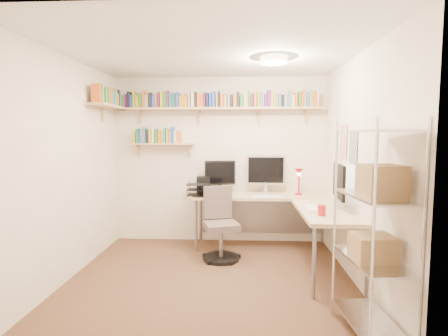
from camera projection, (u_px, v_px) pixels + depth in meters
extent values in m
plane|color=#4C3020|center=(210.00, 279.00, 3.96)|extent=(3.20, 3.20, 0.00)
cube|color=beige|center=(219.00, 160.00, 5.34)|extent=(3.20, 0.04, 2.50)
cube|color=beige|center=(69.00, 169.00, 3.93)|extent=(0.04, 3.00, 2.50)
cube|color=beige|center=(358.00, 170.00, 3.76)|extent=(0.04, 3.00, 2.50)
cube|color=beige|center=(190.00, 191.00, 2.35)|extent=(3.20, 0.04, 2.50)
cube|color=white|center=(210.00, 53.00, 3.73)|extent=(3.20, 3.00, 0.04)
cube|color=white|center=(343.00, 142.00, 4.28)|extent=(0.01, 0.30, 0.42)
cube|color=beige|center=(353.00, 147.00, 3.89)|extent=(0.01, 0.28, 0.38)
cylinder|color=#FFEAC6|center=(274.00, 61.00, 3.90)|extent=(0.30, 0.30, 0.06)
cube|color=tan|center=(218.00, 109.00, 5.14)|extent=(3.05, 0.25, 0.03)
cube|color=tan|center=(109.00, 107.00, 4.80)|extent=(0.25, 1.00, 0.03)
cube|color=tan|center=(162.00, 144.00, 5.26)|extent=(0.95, 0.20, 0.02)
cube|color=tan|center=(140.00, 114.00, 5.28)|extent=(0.03, 0.20, 0.20)
cube|color=tan|center=(199.00, 114.00, 5.23)|extent=(0.03, 0.20, 0.20)
cube|color=tan|center=(259.00, 114.00, 5.18)|extent=(0.03, 0.20, 0.20)
cube|color=tan|center=(307.00, 113.00, 5.15)|extent=(0.03, 0.20, 0.20)
cube|color=#5D1A63|center=(120.00, 101.00, 5.21)|extent=(0.02, 0.14, 0.20)
cube|color=#AF9C20|center=(123.00, 102.00, 5.21)|extent=(0.04, 0.13, 0.18)
cube|color=#5D1A63|center=(127.00, 101.00, 5.20)|extent=(0.04, 0.11, 0.20)
cube|color=black|center=(130.00, 100.00, 5.20)|extent=(0.04, 0.13, 0.24)
cube|color=#2242B3|center=(132.00, 102.00, 5.20)|extent=(0.03, 0.13, 0.19)
cube|color=#AF9C20|center=(135.00, 100.00, 5.19)|extent=(0.04, 0.11, 0.24)
cube|color=#AF9C20|center=(138.00, 102.00, 5.19)|extent=(0.04, 0.14, 0.18)
cube|color=#297C2D|center=(141.00, 101.00, 5.19)|extent=(0.04, 0.11, 0.21)
cube|color=#D6591C|center=(144.00, 100.00, 5.19)|extent=(0.04, 0.12, 0.24)
cube|color=gray|center=(147.00, 102.00, 5.19)|extent=(0.04, 0.12, 0.19)
cube|color=black|center=(151.00, 100.00, 5.18)|extent=(0.04, 0.13, 0.22)
cube|color=#2242B3|center=(154.00, 102.00, 5.18)|extent=(0.04, 0.14, 0.19)
cube|color=#C96B17|center=(157.00, 101.00, 5.18)|extent=(0.02, 0.14, 0.21)
cube|color=#5D1A63|center=(159.00, 100.00, 5.18)|extent=(0.03, 0.11, 0.23)
cube|color=#AF9C20|center=(162.00, 100.00, 5.17)|extent=(0.04, 0.12, 0.23)
cube|color=#297C2D|center=(166.00, 100.00, 5.17)|extent=(0.03, 0.14, 0.24)
cube|color=#5D1A63|center=(168.00, 100.00, 5.17)|extent=(0.03, 0.12, 0.25)
cube|color=#297C2D|center=(171.00, 101.00, 5.17)|extent=(0.03, 0.13, 0.20)
cube|color=#2242B3|center=(173.00, 100.00, 5.17)|extent=(0.03, 0.11, 0.22)
cube|color=#297C2D|center=(175.00, 101.00, 5.16)|extent=(0.02, 0.11, 0.21)
cube|color=#2242B3|center=(178.00, 100.00, 5.16)|extent=(0.04, 0.15, 0.22)
cube|color=#C96B17|center=(181.00, 102.00, 5.16)|extent=(0.04, 0.12, 0.17)
cube|color=#AF9C20|center=(183.00, 101.00, 5.16)|extent=(0.03, 0.13, 0.21)
cube|color=#C96B17|center=(186.00, 102.00, 5.16)|extent=(0.04, 0.14, 0.17)
cube|color=gray|center=(189.00, 100.00, 5.15)|extent=(0.04, 0.11, 0.23)
cube|color=beige|center=(193.00, 101.00, 5.15)|extent=(0.04, 0.14, 0.21)
cube|color=black|center=(196.00, 100.00, 5.15)|extent=(0.03, 0.12, 0.23)
cube|color=#D6591C|center=(199.00, 100.00, 5.15)|extent=(0.04, 0.13, 0.22)
cube|color=#C96B17|center=(202.00, 101.00, 5.14)|extent=(0.03, 0.13, 0.20)
cube|color=#5D1A63|center=(204.00, 100.00, 5.14)|extent=(0.03, 0.13, 0.21)
cube|color=black|center=(207.00, 100.00, 5.14)|extent=(0.04, 0.13, 0.21)
cube|color=#2242B3|center=(211.00, 101.00, 5.14)|extent=(0.04, 0.12, 0.21)
cube|color=#2242B3|center=(214.00, 100.00, 5.13)|extent=(0.04, 0.15, 0.24)
cube|color=#AF9C20|center=(217.00, 100.00, 5.13)|extent=(0.02, 0.14, 0.21)
cube|color=black|center=(219.00, 100.00, 5.13)|extent=(0.03, 0.11, 0.23)
cube|color=#D6591C|center=(222.00, 101.00, 5.13)|extent=(0.04, 0.13, 0.19)
cube|color=gray|center=(225.00, 101.00, 5.13)|extent=(0.04, 0.12, 0.19)
cube|color=gray|center=(229.00, 100.00, 5.12)|extent=(0.03, 0.14, 0.23)
cube|color=black|center=(232.00, 101.00, 5.12)|extent=(0.03, 0.14, 0.18)
cube|color=#C96B17|center=(235.00, 100.00, 5.12)|extent=(0.04, 0.14, 0.22)
cube|color=black|center=(238.00, 100.00, 5.12)|extent=(0.03, 0.13, 0.22)
cube|color=#297C2D|center=(242.00, 101.00, 5.11)|extent=(0.04, 0.14, 0.20)
cube|color=beige|center=(245.00, 100.00, 5.11)|extent=(0.03, 0.13, 0.21)
cube|color=#AF9C20|center=(247.00, 100.00, 5.11)|extent=(0.03, 0.12, 0.23)
cube|color=#297C2D|center=(249.00, 99.00, 5.11)|extent=(0.03, 0.11, 0.25)
cube|color=#5D1A63|center=(252.00, 101.00, 5.11)|extent=(0.03, 0.12, 0.19)
cube|color=#C96B17|center=(255.00, 99.00, 5.10)|extent=(0.04, 0.11, 0.23)
cube|color=#AF9C20|center=(258.00, 99.00, 5.10)|extent=(0.03, 0.12, 0.25)
cube|color=teal|center=(261.00, 100.00, 5.10)|extent=(0.04, 0.11, 0.22)
cube|color=gray|center=(263.00, 100.00, 5.10)|extent=(0.02, 0.11, 0.20)
cube|color=#5D1A63|center=(266.00, 101.00, 5.10)|extent=(0.04, 0.13, 0.19)
cube|color=#5D1A63|center=(269.00, 99.00, 5.09)|extent=(0.04, 0.13, 0.24)
cube|color=#AF9C20|center=(272.00, 99.00, 5.09)|extent=(0.04, 0.13, 0.24)
cube|color=gray|center=(275.00, 101.00, 5.09)|extent=(0.03, 0.12, 0.20)
cube|color=#C96B17|center=(277.00, 101.00, 5.09)|extent=(0.03, 0.11, 0.18)
cube|color=teal|center=(280.00, 101.00, 5.09)|extent=(0.04, 0.12, 0.19)
cube|color=black|center=(283.00, 101.00, 5.08)|extent=(0.03, 0.12, 0.18)
cube|color=gray|center=(285.00, 101.00, 5.08)|extent=(0.04, 0.14, 0.19)
cube|color=teal|center=(288.00, 101.00, 5.08)|extent=(0.03, 0.13, 0.19)
cube|color=gray|center=(290.00, 99.00, 5.08)|extent=(0.02, 0.13, 0.24)
cube|color=beige|center=(293.00, 101.00, 5.08)|extent=(0.04, 0.12, 0.18)
cube|color=#D6591C|center=(296.00, 100.00, 5.07)|extent=(0.04, 0.12, 0.20)
cube|color=#297C2D|center=(299.00, 100.00, 5.07)|extent=(0.03, 0.15, 0.22)
cube|color=#D6591C|center=(302.00, 99.00, 5.07)|extent=(0.04, 0.12, 0.24)
cube|color=gray|center=(305.00, 99.00, 5.06)|extent=(0.03, 0.13, 0.24)
cube|color=teal|center=(308.00, 100.00, 5.06)|extent=(0.03, 0.11, 0.22)
cube|color=gray|center=(310.00, 99.00, 5.06)|extent=(0.02, 0.14, 0.23)
cube|color=#AF9C20|center=(312.00, 99.00, 5.06)|extent=(0.02, 0.13, 0.25)
cube|color=#D6591C|center=(315.00, 101.00, 5.06)|extent=(0.04, 0.15, 0.19)
cube|color=beige|center=(317.00, 100.00, 5.06)|extent=(0.02, 0.13, 0.22)
cube|color=#D6591C|center=(96.00, 93.00, 4.36)|extent=(0.12, 0.04, 0.23)
cube|color=#297C2D|center=(98.00, 93.00, 4.40)|extent=(0.12, 0.03, 0.24)
cube|color=gray|center=(99.00, 95.00, 4.45)|extent=(0.12, 0.04, 0.22)
cube|color=#297C2D|center=(101.00, 96.00, 4.50)|extent=(0.15, 0.04, 0.20)
cube|color=#AF9C20|center=(102.00, 96.00, 4.55)|extent=(0.12, 0.04, 0.22)
cube|color=#297C2D|center=(104.00, 96.00, 4.60)|extent=(0.14, 0.03, 0.21)
cube|color=gray|center=(105.00, 97.00, 4.64)|extent=(0.13, 0.03, 0.20)
cube|color=#C96B17|center=(106.00, 98.00, 4.69)|extent=(0.15, 0.04, 0.19)
cube|color=#AF9C20|center=(108.00, 96.00, 4.73)|extent=(0.13, 0.03, 0.24)
cube|color=teal|center=(109.00, 99.00, 4.78)|extent=(0.13, 0.04, 0.18)
cube|color=teal|center=(110.00, 99.00, 4.83)|extent=(0.13, 0.04, 0.18)
cube|color=gray|center=(112.00, 97.00, 4.88)|extent=(0.13, 0.04, 0.24)
cube|color=#297C2D|center=(113.00, 98.00, 4.93)|extent=(0.12, 0.04, 0.25)
cube|color=#AF9C20|center=(114.00, 100.00, 4.98)|extent=(0.12, 0.04, 0.19)
cube|color=black|center=(115.00, 98.00, 5.02)|extent=(0.12, 0.03, 0.25)
cube|color=gray|center=(116.00, 101.00, 5.06)|extent=(0.12, 0.03, 0.17)
cube|color=teal|center=(117.00, 100.00, 5.09)|extent=(0.12, 0.03, 0.21)
cube|color=#297C2D|center=(118.00, 101.00, 5.13)|extent=(0.14, 0.03, 0.18)
cube|color=beige|center=(119.00, 99.00, 5.17)|extent=(0.12, 0.04, 0.25)
cube|color=#AF9C20|center=(135.00, 137.00, 5.27)|extent=(0.03, 0.12, 0.18)
cube|color=#297C2D|center=(138.00, 136.00, 5.27)|extent=(0.03, 0.14, 0.22)
cube|color=#2242B3|center=(140.00, 137.00, 5.27)|extent=(0.03, 0.12, 0.19)
cube|color=gray|center=(142.00, 135.00, 5.26)|extent=(0.03, 0.13, 0.23)
cube|color=teal|center=(145.00, 135.00, 5.26)|extent=(0.04, 0.14, 0.23)
cube|color=black|center=(148.00, 136.00, 5.26)|extent=(0.04, 0.11, 0.20)
cube|color=#AF9C20|center=(151.00, 136.00, 5.26)|extent=(0.04, 0.13, 0.22)
cube|color=beige|center=(154.00, 135.00, 5.25)|extent=(0.03, 0.13, 0.25)
cube|color=#297C2D|center=(157.00, 136.00, 5.25)|extent=(0.04, 0.13, 0.21)
cube|color=#C96B17|center=(160.00, 137.00, 5.25)|extent=(0.04, 0.14, 0.19)
cube|color=#AF9C20|center=(163.00, 136.00, 5.25)|extent=(0.03, 0.13, 0.20)
cube|color=teal|center=(165.00, 135.00, 5.24)|extent=(0.03, 0.15, 0.23)
cube|color=#AF9C20|center=(168.00, 136.00, 5.24)|extent=(0.03, 0.12, 0.20)
cube|color=gray|center=(171.00, 137.00, 5.24)|extent=(0.03, 0.12, 0.17)
cube|color=#2242B3|center=(173.00, 135.00, 5.24)|extent=(0.03, 0.13, 0.25)
cube|color=beige|center=(176.00, 137.00, 5.24)|extent=(0.04, 0.12, 0.18)
cube|color=#D6591C|center=(179.00, 137.00, 5.24)|extent=(0.04, 0.13, 0.18)
cube|color=#CCB285|center=(262.00, 196.00, 5.07)|extent=(1.98, 0.63, 0.04)
cube|color=#CCB285|center=(326.00, 211.00, 4.03)|extent=(0.63, 1.36, 0.04)
cylinder|color=gray|center=(196.00, 226.00, 4.90)|extent=(0.04, 0.04, 0.73)
cylinder|color=gray|center=(200.00, 217.00, 5.41)|extent=(0.04, 0.04, 0.73)
cylinder|color=gray|center=(323.00, 218.00, 5.32)|extent=(0.04, 0.04, 0.73)
cylinder|color=gray|center=(314.00, 263.00, 3.45)|extent=(0.04, 0.04, 0.73)
cylinder|color=gray|center=(368.00, 264.00, 3.43)|extent=(0.04, 0.04, 0.73)
cube|color=gray|center=(261.00, 214.00, 5.37)|extent=(1.88, 0.02, 0.57)
cube|color=silver|center=(266.00, 170.00, 5.16)|extent=(0.57, 0.03, 0.44)
cube|color=black|center=(266.00, 170.00, 5.14)|extent=(0.52, 0.00, 0.38)
cube|color=black|center=(220.00, 173.00, 5.20)|extent=(0.46, 0.03, 0.36)
cube|color=black|center=(339.00, 181.00, 4.04)|extent=(0.03, 0.61, 0.40)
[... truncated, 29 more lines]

